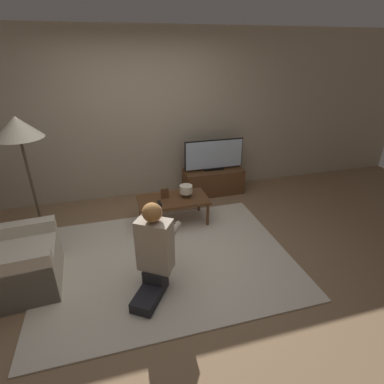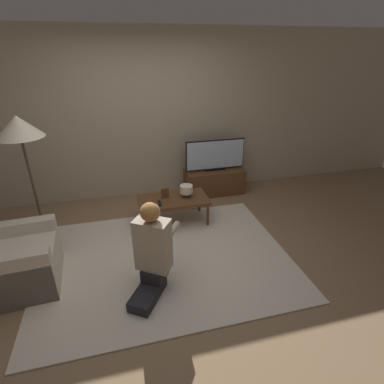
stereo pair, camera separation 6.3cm
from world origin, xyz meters
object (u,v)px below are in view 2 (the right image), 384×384
object	(u,v)px
coffee_table	(173,201)
table_lamp	(186,190)
armchair	(6,264)
tv	(215,155)
floor_lamp	(20,133)
person_kneeling	(152,250)

from	to	relation	value
coffee_table	table_lamp	world-z (taller)	table_lamp
table_lamp	armchair	bearing A→B (deg)	-157.74
tv	floor_lamp	distance (m)	2.83
tv	coffee_table	distance (m)	1.23
armchair	person_kneeling	xyz separation A→B (m)	(1.46, -0.40, 0.20)
coffee_table	floor_lamp	size ratio (longest dim) A/B	0.59
armchair	table_lamp	world-z (taller)	armchair
coffee_table	table_lamp	size ratio (longest dim) A/B	5.41
floor_lamp	person_kneeling	bearing A→B (deg)	-42.81
tv	table_lamp	world-z (taller)	tv
tv	person_kneeling	world-z (taller)	person_kneeling
floor_lamp	person_kneeling	world-z (taller)	floor_lamp
armchair	person_kneeling	world-z (taller)	person_kneeling
tv	armchair	distance (m)	3.26
coffee_table	person_kneeling	size ratio (longest dim) A/B	0.97
coffee_table	table_lamp	bearing A→B (deg)	5.18
coffee_table	person_kneeling	world-z (taller)	person_kneeling
floor_lamp	table_lamp	size ratio (longest dim) A/B	9.14
coffee_table	person_kneeling	bearing A→B (deg)	-109.88
coffee_table	person_kneeling	distance (m)	1.34
tv	coffee_table	world-z (taller)	tv
coffee_table	floor_lamp	bearing A→B (deg)	-176.56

